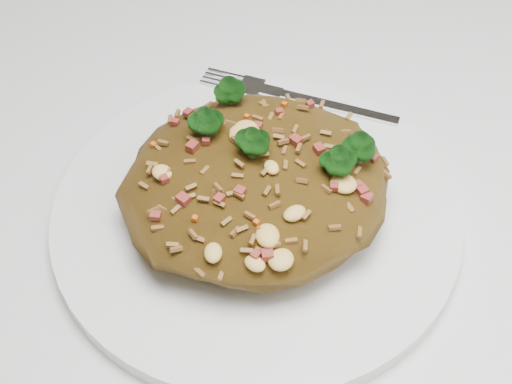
% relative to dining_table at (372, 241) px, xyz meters
% --- Properties ---
extents(dining_table, '(1.20, 0.80, 0.75)m').
position_rel_dining_table_xyz_m(dining_table, '(0.00, 0.00, 0.00)').
color(dining_table, silver).
rests_on(dining_table, ground).
extents(plate, '(0.28, 0.28, 0.01)m').
position_rel_dining_table_xyz_m(plate, '(-0.11, -0.01, 0.10)').
color(plate, white).
rests_on(plate, dining_table).
extents(fried_rice, '(0.18, 0.17, 0.07)m').
position_rel_dining_table_xyz_m(fried_rice, '(-0.11, -0.01, 0.14)').
color(fried_rice, brown).
rests_on(fried_rice, plate).
extents(fork, '(0.13, 0.12, 0.00)m').
position_rel_dining_table_xyz_m(fork, '(-0.03, 0.08, 0.11)').
color(fork, silver).
rests_on(fork, plate).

